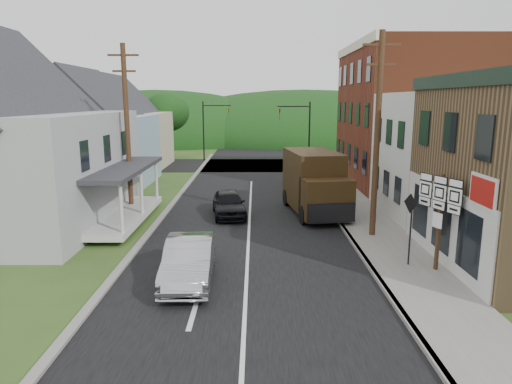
{
  "coord_description": "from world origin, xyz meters",
  "views": [
    {
      "loc": [
        0.31,
        -16.37,
        6.12
      ],
      "look_at": [
        0.34,
        3.07,
        2.2
      ],
      "focal_mm": 32.0,
      "sensor_mm": 36.0,
      "label": 1
    }
  ],
  "objects_px": {
    "delivery_van": "(315,183)",
    "route_sign_cluster": "(439,209)",
    "dark_sedan": "(229,204)",
    "silver_sedan": "(189,261)",
    "warning_sign": "(410,219)"
  },
  "relations": [
    {
      "from": "dark_sedan",
      "to": "warning_sign",
      "type": "xyz_separation_m",
      "value": [
        7.07,
        -7.76,
        1.18
      ]
    },
    {
      "from": "silver_sedan",
      "to": "dark_sedan",
      "type": "distance_m",
      "value": 9.04
    },
    {
      "from": "silver_sedan",
      "to": "route_sign_cluster",
      "type": "distance_m",
      "value": 8.89
    },
    {
      "from": "warning_sign",
      "to": "silver_sedan",
      "type": "bearing_deg",
      "value": 171.38
    },
    {
      "from": "delivery_van",
      "to": "route_sign_cluster",
      "type": "relative_size",
      "value": 1.83
    },
    {
      "from": "dark_sedan",
      "to": "silver_sedan",
      "type": "bearing_deg",
      "value": -103.16
    },
    {
      "from": "delivery_van",
      "to": "route_sign_cluster",
      "type": "distance_m",
      "value": 9.39
    },
    {
      "from": "dark_sedan",
      "to": "delivery_van",
      "type": "xyz_separation_m",
      "value": [
        4.67,
        0.53,
        1.02
      ]
    },
    {
      "from": "silver_sedan",
      "to": "delivery_van",
      "type": "relative_size",
      "value": 0.71
    },
    {
      "from": "delivery_van",
      "to": "warning_sign",
      "type": "relative_size",
      "value": 2.35
    },
    {
      "from": "silver_sedan",
      "to": "route_sign_cluster",
      "type": "bearing_deg",
      "value": 2.5
    },
    {
      "from": "silver_sedan",
      "to": "warning_sign",
      "type": "distance_m",
      "value": 8.07
    },
    {
      "from": "dark_sedan",
      "to": "delivery_van",
      "type": "height_order",
      "value": "delivery_van"
    },
    {
      "from": "delivery_van",
      "to": "warning_sign",
      "type": "distance_m",
      "value": 8.63
    },
    {
      "from": "dark_sedan",
      "to": "route_sign_cluster",
      "type": "relative_size",
      "value": 1.17
    }
  ]
}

